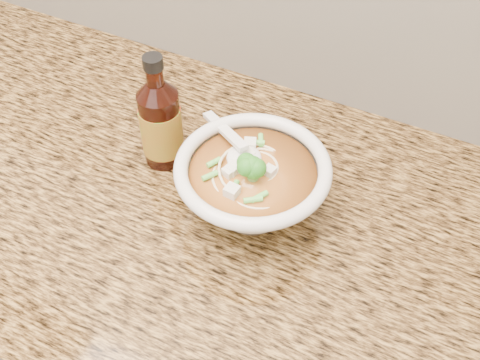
% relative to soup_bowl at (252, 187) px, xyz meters
% --- Properties ---
extents(cabinet, '(4.00, 0.65, 0.86)m').
position_rel_soup_bowl_xyz_m(cabinet, '(-0.26, -0.01, -0.52)').
color(cabinet, '#341A0F').
rests_on(cabinet, ground).
extents(counter_slab, '(4.00, 0.68, 0.04)m').
position_rel_soup_bowl_xyz_m(counter_slab, '(-0.26, -0.01, -0.07)').
color(counter_slab, olive).
rests_on(counter_slab, cabinet).
extents(soup_bowl, '(0.23, 0.22, 0.12)m').
position_rel_soup_bowl_xyz_m(soup_bowl, '(0.00, 0.00, 0.00)').
color(soup_bowl, silver).
rests_on(soup_bowl, counter_slab).
extents(hot_sauce_bottle, '(0.08, 0.08, 0.20)m').
position_rel_soup_bowl_xyz_m(hot_sauce_bottle, '(-0.17, 0.04, 0.02)').
color(hot_sauce_bottle, '#320E06').
rests_on(hot_sauce_bottle, counter_slab).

